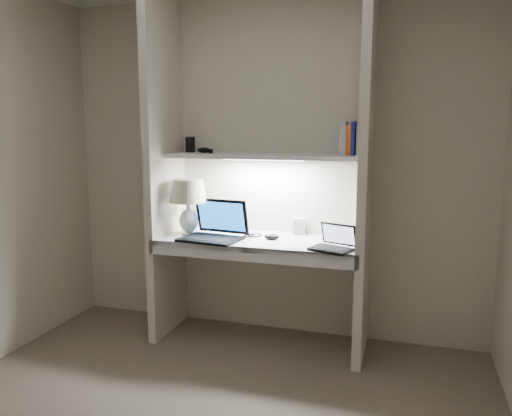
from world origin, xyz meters
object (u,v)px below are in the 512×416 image
at_px(laptop_netbook, 334,244).
at_px(speaker, 299,226).
at_px(table_lamp, 188,197).
at_px(laptop_main, 215,230).
at_px(book_row, 356,139).

xyz_separation_m(laptop_netbook, speaker, (-0.31, 0.39, 0.02)).
bearing_deg(table_lamp, laptop_main, -18.02).
height_order(laptop_main, book_row, book_row).
height_order(table_lamp, laptop_main, table_lamp).
relative_size(table_lamp, speaker, 3.25).
height_order(laptop_main, laptop_netbook, laptop_main).
xyz_separation_m(table_lamp, laptop_main, (0.24, -0.08, -0.22)).
bearing_deg(speaker, table_lamp, -172.62).
distance_m(laptop_main, speaker, 0.63).
bearing_deg(speaker, laptop_main, -159.67).
distance_m(table_lamp, laptop_main, 0.33).
bearing_deg(book_row, laptop_netbook, -105.98).
height_order(laptop_netbook, speaker, laptop_netbook).
relative_size(laptop_main, laptop_netbook, 1.45).
distance_m(laptop_main, book_row, 1.17).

